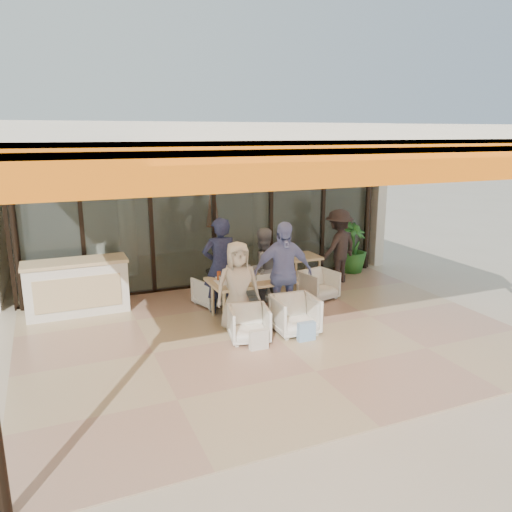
{
  "coord_description": "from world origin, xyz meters",
  "views": [
    {
      "loc": [
        -3.3,
        -7.12,
        3.32
      ],
      "look_at": [
        0.1,
        0.9,
        1.15
      ],
      "focal_mm": 35.0,
      "sensor_mm": 36.0,
      "label": 1
    }
  ],
  "objects_px": {
    "side_table": "(302,260)",
    "potted_palm": "(353,247)",
    "chair_far_left": "(212,290)",
    "chair_near_right": "(295,313)",
    "chair_far_right": "(252,283)",
    "diner_grey": "(262,268)",
    "dining_table": "(250,282)",
    "chair_near_left": "(249,322)",
    "diner_periwinkle": "(283,273)",
    "host_counter": "(77,287)",
    "diner_cream": "(238,287)",
    "standing_woman": "(338,247)",
    "diner_navy": "(220,266)",
    "side_chair": "(319,284)"
  },
  "relations": [
    {
      "from": "chair_far_left",
      "to": "host_counter",
      "type": "bearing_deg",
      "value": -29.81
    },
    {
      "from": "side_chair",
      "to": "diner_navy",
      "type": "bearing_deg",
      "value": 168.46
    },
    {
      "from": "chair_near_left",
      "to": "diner_periwinkle",
      "type": "xyz_separation_m",
      "value": [
        0.84,
        0.5,
        0.6
      ]
    },
    {
      "from": "dining_table",
      "to": "diner_navy",
      "type": "distance_m",
      "value": 0.65
    },
    {
      "from": "diner_grey",
      "to": "potted_palm",
      "type": "bearing_deg",
      "value": -160.02
    },
    {
      "from": "chair_far_left",
      "to": "side_table",
      "type": "bearing_deg",
      "value": 168.46
    },
    {
      "from": "diner_navy",
      "to": "standing_woman",
      "type": "relative_size",
      "value": 1.09
    },
    {
      "from": "side_chair",
      "to": "potted_palm",
      "type": "xyz_separation_m",
      "value": [
        1.74,
        1.43,
        0.3
      ]
    },
    {
      "from": "diner_cream",
      "to": "chair_far_right",
      "type": "bearing_deg",
      "value": 64.74
    },
    {
      "from": "host_counter",
      "to": "chair_far_right",
      "type": "distance_m",
      "value": 3.35
    },
    {
      "from": "chair_far_left",
      "to": "diner_navy",
      "type": "bearing_deg",
      "value": 71.53
    },
    {
      "from": "chair_far_left",
      "to": "chair_far_right",
      "type": "xyz_separation_m",
      "value": [
        0.84,
        0.0,
        0.04
      ]
    },
    {
      "from": "side_table",
      "to": "side_chair",
      "type": "relative_size",
      "value": 1.13
    },
    {
      "from": "chair_near_left",
      "to": "chair_far_right",
      "type": "bearing_deg",
      "value": 77.36
    },
    {
      "from": "chair_far_right",
      "to": "diner_grey",
      "type": "height_order",
      "value": "diner_grey"
    },
    {
      "from": "diner_periwinkle",
      "to": "side_table",
      "type": "height_order",
      "value": "diner_periwinkle"
    },
    {
      "from": "chair_near_right",
      "to": "diner_cream",
      "type": "height_order",
      "value": "diner_cream"
    },
    {
      "from": "side_chair",
      "to": "dining_table",
      "type": "bearing_deg",
      "value": -176.85
    },
    {
      "from": "diner_periwinkle",
      "to": "potted_palm",
      "type": "xyz_separation_m",
      "value": [
        3.01,
        2.33,
        -0.29
      ]
    },
    {
      "from": "chair_far_left",
      "to": "chair_near_right",
      "type": "height_order",
      "value": "chair_near_right"
    },
    {
      "from": "chair_far_right",
      "to": "side_chair",
      "type": "relative_size",
      "value": 1.09
    },
    {
      "from": "host_counter",
      "to": "chair_far_right",
      "type": "xyz_separation_m",
      "value": [
        3.31,
        -0.5,
        -0.17
      ]
    },
    {
      "from": "dining_table",
      "to": "diner_periwinkle",
      "type": "distance_m",
      "value": 0.67
    },
    {
      "from": "side_table",
      "to": "diner_periwinkle",
      "type": "bearing_deg",
      "value": -127.41
    },
    {
      "from": "side_table",
      "to": "standing_woman",
      "type": "bearing_deg",
      "value": 3.29
    },
    {
      "from": "dining_table",
      "to": "chair_far_left",
      "type": "height_order",
      "value": "dining_table"
    },
    {
      "from": "host_counter",
      "to": "chair_near_right",
      "type": "bearing_deg",
      "value": -35.9
    },
    {
      "from": "diner_grey",
      "to": "diner_cream",
      "type": "relative_size",
      "value": 1.0
    },
    {
      "from": "chair_near_right",
      "to": "diner_grey",
      "type": "distance_m",
      "value": 1.46
    },
    {
      "from": "side_chair",
      "to": "diner_grey",
      "type": "bearing_deg",
      "value": 168.56
    },
    {
      "from": "host_counter",
      "to": "chair_near_left",
      "type": "bearing_deg",
      "value": -44.14
    },
    {
      "from": "dining_table",
      "to": "side_chair",
      "type": "relative_size",
      "value": 2.28
    },
    {
      "from": "diner_periwinkle",
      "to": "side_table",
      "type": "bearing_deg",
      "value": 59.82
    },
    {
      "from": "diner_grey",
      "to": "diner_cream",
      "type": "height_order",
      "value": "diner_grey"
    },
    {
      "from": "diner_periwinkle",
      "to": "potted_palm",
      "type": "bearing_deg",
      "value": 45.0
    },
    {
      "from": "dining_table",
      "to": "side_table",
      "type": "relative_size",
      "value": 2.01
    },
    {
      "from": "diner_grey",
      "to": "diner_periwinkle",
      "type": "relative_size",
      "value": 0.85
    },
    {
      "from": "chair_far_right",
      "to": "side_table",
      "type": "height_order",
      "value": "side_table"
    },
    {
      "from": "side_table",
      "to": "potted_palm",
      "type": "xyz_separation_m",
      "value": [
        1.74,
        0.68,
        -0.01
      ]
    },
    {
      "from": "diner_navy",
      "to": "chair_near_left",
      "type": "bearing_deg",
      "value": 93.46
    },
    {
      "from": "diner_periwinkle",
      "to": "chair_near_right",
      "type": "bearing_deg",
      "value": -82.77
    },
    {
      "from": "diner_periwinkle",
      "to": "side_table",
      "type": "xyz_separation_m",
      "value": [
        1.27,
        1.66,
        -0.28
      ]
    },
    {
      "from": "diner_cream",
      "to": "standing_woman",
      "type": "relative_size",
      "value": 0.93
    },
    {
      "from": "chair_near_left",
      "to": "standing_woman",
      "type": "height_order",
      "value": "standing_woman"
    },
    {
      "from": "side_chair",
      "to": "diner_periwinkle",
      "type": "bearing_deg",
      "value": -156.13
    },
    {
      "from": "dining_table",
      "to": "chair_far_left",
      "type": "xyz_separation_m",
      "value": [
        -0.41,
        0.94,
        -0.37
      ]
    },
    {
      "from": "chair_far_right",
      "to": "standing_woman",
      "type": "height_order",
      "value": "standing_woman"
    },
    {
      "from": "chair_near_left",
      "to": "chair_near_right",
      "type": "relative_size",
      "value": 0.9
    },
    {
      "from": "chair_near_left",
      "to": "chair_far_left",
      "type": "bearing_deg",
      "value": 101.21
    },
    {
      "from": "diner_cream",
      "to": "diner_grey",
      "type": "bearing_deg",
      "value": 52.67
    }
  ]
}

